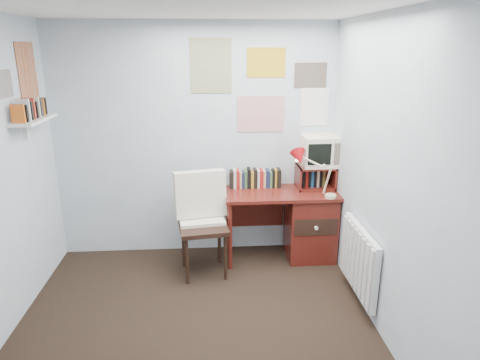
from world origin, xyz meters
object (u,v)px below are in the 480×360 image
at_px(desk, 305,222).
at_px(tv_riser, 315,177).
at_px(crt_tv, 319,149).
at_px(radiator, 359,260).
at_px(wall_shelf, 34,120).
at_px(desk_lamp, 332,178).
at_px(desk_chair, 203,227).

bearing_deg(desk, tv_riser, 42.96).
relative_size(crt_tv, radiator, 0.46).
distance_m(crt_tv, radiator, 1.31).
xyz_separation_m(tv_riser, radiator, (0.17, -1.04, -0.47)).
height_order(radiator, wall_shelf, wall_shelf).
bearing_deg(tv_riser, desk_lamp, -75.76).
distance_m(tv_riser, crt_tv, 0.30).
xyz_separation_m(tv_riser, wall_shelf, (-2.69, -0.49, 0.74)).
relative_size(desk_chair, wall_shelf, 1.63).
bearing_deg(desk_lamp, wall_shelf, -159.48).
bearing_deg(desk_chair, wall_shelf, 174.71).
xyz_separation_m(crt_tv, wall_shelf, (-2.72, -0.51, 0.43)).
bearing_deg(radiator, tv_riser, 99.28).
relative_size(crt_tv, wall_shelf, 0.60).
distance_m(desk_lamp, crt_tv, 0.41).
xyz_separation_m(desk_chair, wall_shelf, (-1.47, -0.07, 1.11)).
xyz_separation_m(desk_lamp, wall_shelf, (-2.77, -0.16, 0.65)).
relative_size(desk_chair, crt_tv, 2.73).
relative_size(tv_riser, crt_tv, 1.08).
relative_size(desk, tv_riser, 3.00).
bearing_deg(desk, desk_chair, -164.57).
height_order(tv_riser, wall_shelf, wall_shelf).
bearing_deg(tv_riser, desk_chair, -161.25).
relative_size(desk, wall_shelf, 1.94).
height_order(desk_chair, wall_shelf, wall_shelf).
height_order(desk, wall_shelf, wall_shelf).
bearing_deg(radiator, wall_shelf, 169.11).
bearing_deg(tv_riser, wall_shelf, -169.68).
bearing_deg(radiator, crt_tv, 97.28).
bearing_deg(crt_tv, desk, -140.56).
relative_size(tv_riser, radiator, 0.50).
bearing_deg(desk_chair, desk, 7.22).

